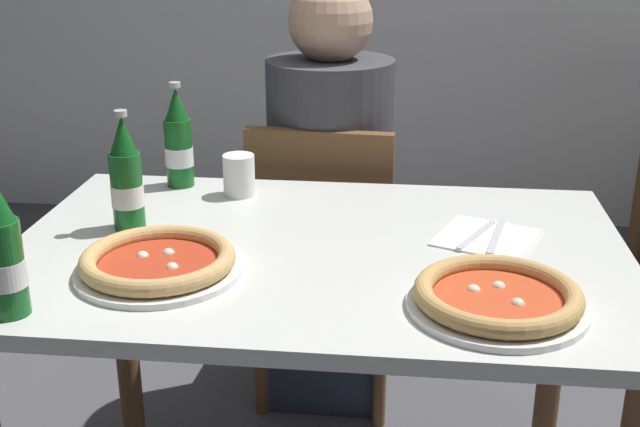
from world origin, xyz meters
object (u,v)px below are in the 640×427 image
(pizza_marinara_far, at_px, (497,297))
(paper_cup, at_px, (239,175))
(beer_bottle_center, at_px, (178,143))
(dining_table_main, at_px, (317,299))
(diner_seated, at_px, (330,209))
(chair_behind_table, at_px, (326,250))
(pizza_margherita_near, at_px, (158,262))
(napkin_with_cutlery, at_px, (486,237))
(beer_bottle_right, at_px, (126,180))
(beer_bottle_left, at_px, (3,255))

(pizza_marinara_far, bearing_deg, paper_cup, 136.23)
(beer_bottle_center, relative_size, paper_cup, 2.60)
(dining_table_main, xyz_separation_m, beer_bottle_center, (-0.36, 0.34, 0.22))
(diner_seated, bearing_deg, paper_cup, -114.40)
(diner_seated, relative_size, pizza_marinara_far, 4.08)
(dining_table_main, relative_size, chair_behind_table, 1.41)
(pizza_marinara_far, relative_size, paper_cup, 3.12)
(pizza_margherita_near, bearing_deg, pizza_marinara_far, -7.27)
(chair_behind_table, relative_size, diner_seated, 0.70)
(napkin_with_cutlery, distance_m, paper_cup, 0.58)
(dining_table_main, bearing_deg, diner_seated, 93.54)
(beer_bottle_right, height_order, napkin_with_cutlery, beer_bottle_right)
(pizza_marinara_far, relative_size, napkin_with_cutlery, 1.27)
(pizza_margherita_near, xyz_separation_m, beer_bottle_left, (-0.19, -0.18, 0.08))
(beer_bottle_center, xyz_separation_m, napkin_with_cutlery, (0.70, -0.26, -0.10))
(chair_behind_table, relative_size, beer_bottle_center, 3.44)
(dining_table_main, height_order, diner_seated, diner_seated)
(pizza_margherita_near, distance_m, beer_bottle_left, 0.27)
(pizza_margherita_near, bearing_deg, chair_behind_table, 73.64)
(chair_behind_table, relative_size, beer_bottle_right, 3.44)
(beer_bottle_center, bearing_deg, paper_cup, -19.16)
(beer_bottle_left, bearing_deg, beer_bottle_center, 81.81)
(paper_cup, bearing_deg, beer_bottle_left, -112.08)
(dining_table_main, height_order, chair_behind_table, chair_behind_table)
(chair_behind_table, distance_m, napkin_with_cutlery, 0.71)
(diner_seated, bearing_deg, chair_behind_table, -95.53)
(paper_cup, bearing_deg, diner_seated, 65.60)
(chair_behind_table, distance_m, beer_bottle_center, 0.56)
(dining_table_main, relative_size, napkin_with_cutlery, 5.14)
(chair_behind_table, height_order, beer_bottle_right, beer_bottle_right)
(beer_bottle_right, relative_size, paper_cup, 2.60)
(beer_bottle_center, bearing_deg, napkin_with_cutlery, -20.37)
(paper_cup, bearing_deg, pizza_margherita_near, -97.53)
(dining_table_main, bearing_deg, paper_cup, 126.78)
(beer_bottle_center, bearing_deg, beer_bottle_right, -95.69)
(napkin_with_cutlery, relative_size, paper_cup, 2.46)
(paper_cup, bearing_deg, napkin_with_cutlery, -20.71)
(dining_table_main, distance_m, chair_behind_table, 0.63)
(dining_table_main, relative_size, diner_seated, 0.99)
(beer_bottle_left, relative_size, paper_cup, 2.60)
(pizza_marinara_far, relative_size, beer_bottle_left, 1.20)
(dining_table_main, bearing_deg, beer_bottle_center, 137.31)
(chair_behind_table, distance_m, beer_bottle_right, 0.75)
(pizza_margherita_near, bearing_deg, beer_bottle_center, 101.04)
(pizza_margherita_near, height_order, pizza_marinara_far, same)
(dining_table_main, bearing_deg, pizza_margherita_near, -150.54)
(pizza_marinara_far, xyz_separation_m, paper_cup, (-0.53, 0.51, 0.03))
(pizza_marinara_far, xyz_separation_m, napkin_with_cutlery, (0.01, 0.31, -0.02))
(diner_seated, xyz_separation_m, pizza_margherita_near, (-0.23, -0.81, 0.19))
(beer_bottle_right, bearing_deg, pizza_marinara_far, -21.55)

